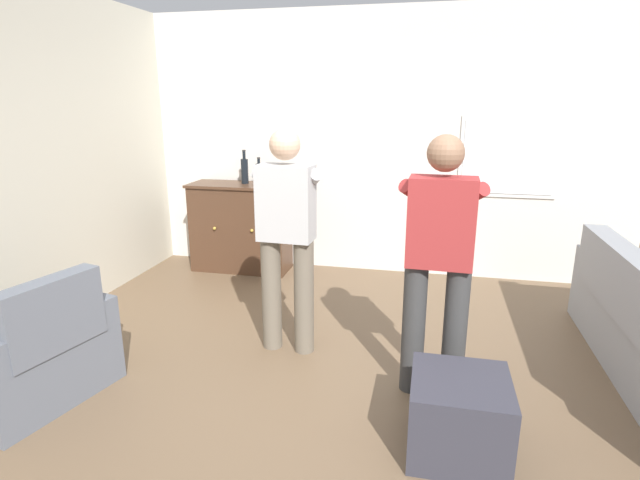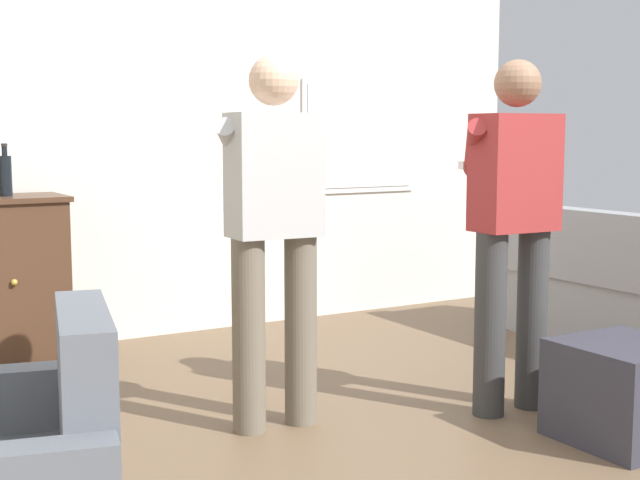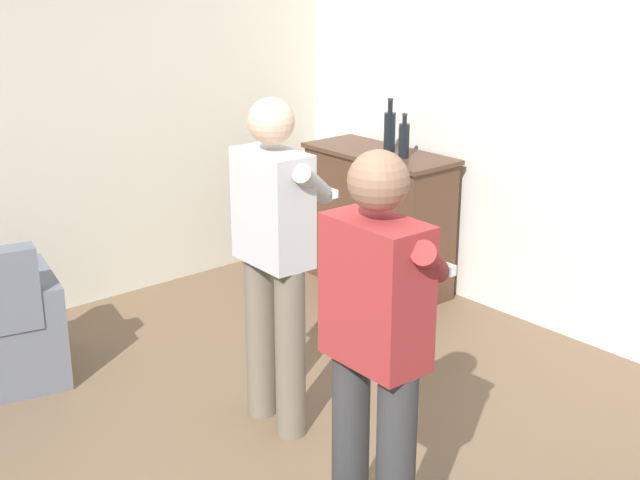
# 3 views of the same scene
# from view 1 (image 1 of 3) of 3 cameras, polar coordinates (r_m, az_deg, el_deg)

# --- Properties ---
(ground) EXTENTS (10.40, 10.40, 0.00)m
(ground) POSITION_cam_1_polar(r_m,az_deg,el_deg) (3.42, 2.22, -17.44)
(ground) COLOR brown
(wall_back_with_window) EXTENTS (5.20, 0.15, 2.80)m
(wall_back_with_window) POSITION_cam_1_polar(r_m,az_deg,el_deg) (5.52, 7.76, 10.63)
(wall_back_with_window) COLOR silver
(wall_back_with_window) RESTS_ON ground
(armchair) EXTENTS (0.82, 1.00, 0.85)m
(armchair) POSITION_cam_1_polar(r_m,az_deg,el_deg) (3.73, -29.73, -11.58)
(armchair) COLOR slate
(armchair) RESTS_ON ground
(sideboard_cabinet) EXTENTS (1.11, 0.49, 0.98)m
(sideboard_cabinet) POSITION_cam_1_polar(r_m,az_deg,el_deg) (5.69, -9.00, 1.47)
(sideboard_cabinet) COLOR #472D1E
(sideboard_cabinet) RESTS_ON ground
(bottle_wine_green) EXTENTS (0.07, 0.07, 0.30)m
(bottle_wine_green) POSITION_cam_1_polar(r_m,az_deg,el_deg) (5.48, -6.98, 7.55)
(bottle_wine_green) COLOR black
(bottle_wine_green) RESTS_ON sideboard_cabinet
(bottle_liquor_amber) EXTENTS (0.08, 0.08, 0.37)m
(bottle_liquor_amber) POSITION_cam_1_polar(r_m,az_deg,el_deg) (5.58, -8.61, 7.89)
(bottle_liquor_amber) COLOR black
(bottle_liquor_amber) RESTS_ON sideboard_cabinet
(ottoman) EXTENTS (0.52, 0.52, 0.44)m
(ottoman) POSITION_cam_1_polar(r_m,az_deg,el_deg) (2.96, 15.57, -18.78)
(ottoman) COLOR #33333D
(ottoman) RESTS_ON ground
(person_standing_left) EXTENTS (0.56, 0.48, 1.68)m
(person_standing_left) POSITION_cam_1_polar(r_m,az_deg,el_deg) (3.67, -3.80, 0.95)
(person_standing_left) COLOR #6B6051
(person_standing_left) RESTS_ON ground
(person_standing_right) EXTENTS (0.56, 0.48, 1.68)m
(person_standing_right) POSITION_cam_1_polar(r_m,az_deg,el_deg) (3.17, 13.43, -1.80)
(person_standing_right) COLOR #383838
(person_standing_right) RESTS_ON ground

